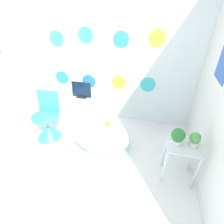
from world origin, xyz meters
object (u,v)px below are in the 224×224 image
(chair, at_px, (47,123))
(vase, at_px, (69,95))
(bathtub, at_px, (102,136))
(potted_plant_right, at_px, (195,139))
(tv, at_px, (81,91))
(potted_plant_left, at_px, (178,136))

(chair, distance_m, vase, 0.65)
(bathtub, relative_size, chair, 1.09)
(bathtub, height_order, potted_plant_right, potted_plant_right)
(tv, distance_m, potted_plant_left, 1.95)
(chair, bearing_deg, tv, 61.12)
(potted_plant_right, bearing_deg, chair, 171.48)
(potted_plant_left, bearing_deg, vase, 154.15)
(potted_plant_left, height_order, potted_plant_right, potted_plant_left)
(chair, xyz_separation_m, potted_plant_right, (2.23, -0.33, 0.41))
(tv, bearing_deg, potted_plant_left, -31.75)
(vase, distance_m, potted_plant_right, 2.26)
(potted_plant_right, bearing_deg, bathtub, 167.53)
(potted_plant_right, bearing_deg, vase, 156.34)
(chair, distance_m, potted_plant_right, 2.29)
(chair, bearing_deg, bathtub, -3.55)
(tv, bearing_deg, bathtub, -50.50)
(chair, relative_size, tv, 2.20)
(chair, height_order, tv, chair)
(tv, relative_size, potted_plant_left, 1.72)
(vase, bearing_deg, tv, 27.49)
(bathtub, xyz_separation_m, vase, (-0.84, 0.63, 0.29))
(vase, xyz_separation_m, potted_plant_right, (2.07, -0.91, 0.14))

